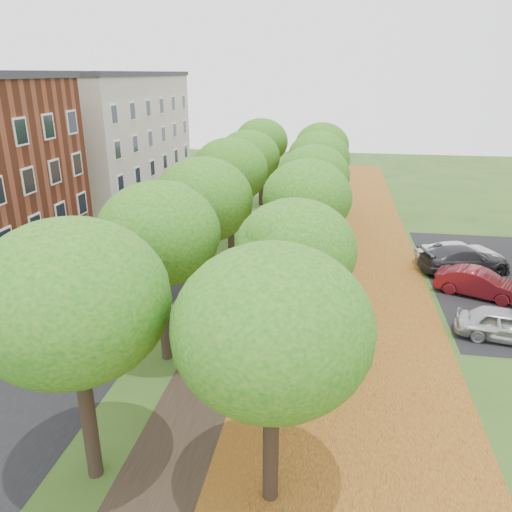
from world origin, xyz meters
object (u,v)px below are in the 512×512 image
at_px(car_red, 479,283).
at_px(car_grey, 465,260).
at_px(car_white, 461,255).
at_px(bench, 229,356).
at_px(car_silver, 506,325).

height_order(car_red, car_grey, car_grey).
distance_m(car_grey, car_white, 0.90).
xyz_separation_m(bench, car_silver, (10.73, 3.77, 0.22)).
distance_m(car_silver, car_grey, 7.48).
distance_m(car_red, car_grey, 3.18).
bearing_deg(car_white, car_grey, 165.48).
relative_size(car_silver, car_red, 0.97).
bearing_deg(car_red, car_grey, 23.47).
bearing_deg(car_grey, car_silver, 163.07).
relative_size(bench, car_red, 0.46).
xyz_separation_m(car_silver, car_white, (0.00, 8.38, 0.01)).
relative_size(car_red, car_white, 0.83).
xyz_separation_m(car_silver, car_grey, (0.00, 7.48, 0.05)).
bearing_deg(car_red, car_silver, -156.53).
distance_m(car_silver, car_white, 8.38).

